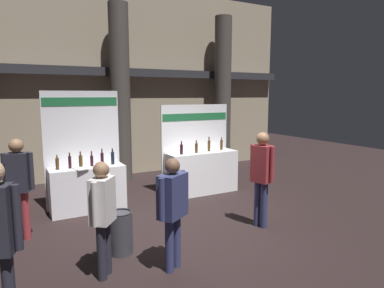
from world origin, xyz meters
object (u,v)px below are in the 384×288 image
object	(u,v)px
exhibitor_booth_0	(87,182)
visitor_3	(103,210)
trash_bin	(121,232)
exhibitor_booth_1	(201,169)
visitor_1	(19,181)
visitor_5	(173,203)
visitor_0	(262,171)

from	to	relation	value
exhibitor_booth_0	visitor_3	size ratio (longest dim) A/B	1.59
trash_bin	exhibitor_booth_1	bearing A→B (deg)	39.81
exhibitor_booth_1	trash_bin	xyz separation A→B (m)	(-2.79, -2.32, -0.27)
exhibitor_booth_1	visitor_1	bearing A→B (deg)	-166.13
visitor_1	visitor_5	world-z (taller)	visitor_1
visitor_1	visitor_3	bearing A→B (deg)	-44.87
exhibitor_booth_0	visitor_1	xyz separation A→B (m)	(-1.31, -1.01, 0.42)
visitor_0	visitor_5	size ratio (longest dim) A/B	1.11
exhibitor_booth_1	visitor_1	xyz separation A→B (m)	(-4.12, -1.02, 0.43)
visitor_0	visitor_3	bearing A→B (deg)	79.13
visitor_0	visitor_3	size ratio (longest dim) A/B	1.12
trash_bin	visitor_1	size ratio (longest dim) A/B	0.39
visitor_3	trash_bin	bearing A→B (deg)	-176.71
visitor_1	exhibitor_booth_1	bearing A→B (deg)	32.57
visitor_1	visitor_5	bearing A→B (deg)	-30.72
trash_bin	visitor_0	size ratio (longest dim) A/B	0.38
visitor_0	exhibitor_booth_0	bearing A→B (deg)	28.59
trash_bin	visitor_3	bearing A→B (deg)	-125.02
exhibitor_booth_0	visitor_0	xyz separation A→B (m)	(2.65, -2.51, 0.46)
trash_bin	visitor_3	size ratio (longest dim) A/B	0.42
visitor_0	visitor_1	size ratio (longest dim) A/B	1.03
trash_bin	visitor_1	bearing A→B (deg)	135.61
visitor_3	visitor_5	xyz separation A→B (m)	(0.90, -0.27, 0.02)
exhibitor_booth_0	visitor_5	bearing A→B (deg)	-80.45
exhibitor_booth_0	visitor_3	bearing A→B (deg)	-97.35
visitor_0	visitor_1	world-z (taller)	visitor_0
visitor_0	exhibitor_booth_1	bearing A→B (deg)	-21.68
trash_bin	visitor_1	world-z (taller)	visitor_1
visitor_5	visitor_0	bearing A→B (deg)	164.72
visitor_1	visitor_0	bearing A→B (deg)	-2.08
exhibitor_booth_1	visitor_3	distance (m)	4.32
visitor_0	visitor_3	distance (m)	3.05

